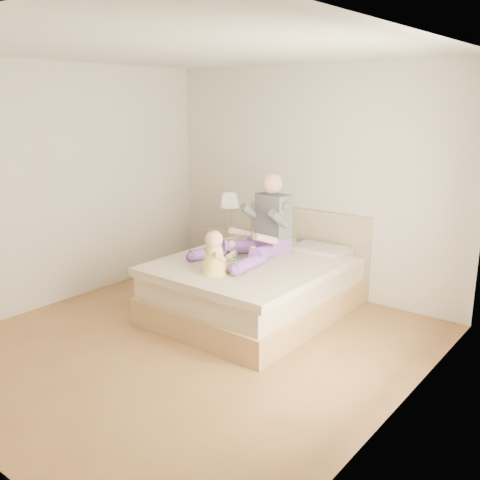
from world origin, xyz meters
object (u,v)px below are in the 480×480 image
Objects in this scene: bed at (259,284)px; adult at (261,231)px; baby at (215,256)px; nightstand at (228,252)px; tray at (235,261)px.

adult is at bearing 116.80° from bed.
adult is 2.63× the size of baby.
nightstand is 1.90m from baby.
nightstand is at bearing 154.12° from adult.
bed reaches higher than nightstand.
baby is (-0.03, -0.70, 0.47)m from bed.
bed is at bearing 113.50° from baby.
nightstand is at bearing 151.39° from baby.
tray is (-0.03, -0.43, -0.25)m from adult.
adult is at bearing 89.60° from tray.
nightstand is 1.37m from adult.
adult reaches higher than bed.
adult is (1.04, -0.68, 0.58)m from nightstand.
bed is at bearing -56.03° from adult.
bed is 0.45m from tray.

